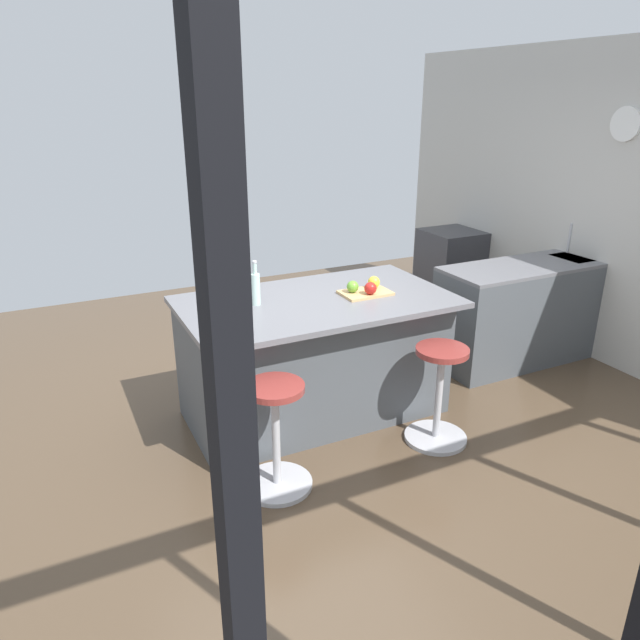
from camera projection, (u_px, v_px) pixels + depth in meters
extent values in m
plane|color=brown|center=(324.00, 420.00, 4.45)|extent=(7.39, 7.39, 0.00)
cube|color=beige|center=(613.00, 208.00, 5.11)|extent=(0.12, 5.68, 2.75)
cylinder|color=white|center=(626.00, 124.00, 4.81)|extent=(0.03, 0.28, 0.28)
cube|color=#4C5156|center=(550.00, 308.00, 5.48)|extent=(2.29, 0.60, 0.87)
cube|color=slate|center=(557.00, 261.00, 5.32)|extent=(2.29, 0.60, 0.03)
cube|color=#38383D|center=(579.00, 262.00, 5.45)|extent=(0.44, 0.36, 0.12)
cylinder|color=#B7B7BC|center=(570.00, 238.00, 5.51)|extent=(0.02, 0.02, 0.28)
cube|color=#38383D|center=(450.00, 268.00, 6.73)|extent=(0.60, 0.60, 0.87)
cube|color=black|center=(467.00, 279.00, 6.49)|extent=(0.44, 0.01, 0.32)
cube|color=#4C5156|center=(314.00, 359.00, 4.41)|extent=(1.87, 0.90, 0.90)
cube|color=slate|center=(317.00, 302.00, 4.20)|extent=(1.93, 1.10, 0.04)
cylinder|color=#B7B7BC|center=(435.00, 437.00, 4.20)|extent=(0.44, 0.44, 0.03)
cylinder|color=#B7B7BC|center=(439.00, 396.00, 4.08)|extent=(0.05, 0.05, 0.65)
cylinder|color=maroon|center=(442.00, 351.00, 3.95)|extent=(0.36, 0.36, 0.04)
cylinder|color=#B7B7BC|center=(277.00, 484.00, 3.70)|extent=(0.44, 0.44, 0.03)
cylinder|color=#B7B7BC|center=(276.00, 438.00, 3.58)|extent=(0.05, 0.05, 0.65)
cylinder|color=maroon|center=(275.00, 388.00, 3.46)|extent=(0.36, 0.36, 0.04)
cube|color=tan|center=(365.00, 293.00, 4.29)|extent=(0.36, 0.24, 0.02)
sphere|color=gold|center=(374.00, 282.00, 4.35)|extent=(0.09, 0.09, 0.09)
sphere|color=#609E2D|center=(353.00, 287.00, 4.26)|extent=(0.09, 0.09, 0.09)
sphere|color=red|center=(370.00, 288.00, 4.21)|extent=(0.09, 0.09, 0.09)
cylinder|color=silver|center=(256.00, 289.00, 4.05)|extent=(0.06, 0.06, 0.22)
cylinder|color=silver|center=(255.00, 268.00, 3.99)|extent=(0.03, 0.03, 0.08)
cylinder|color=#B7B7BC|center=(255.00, 262.00, 3.98)|extent=(0.03, 0.03, 0.02)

